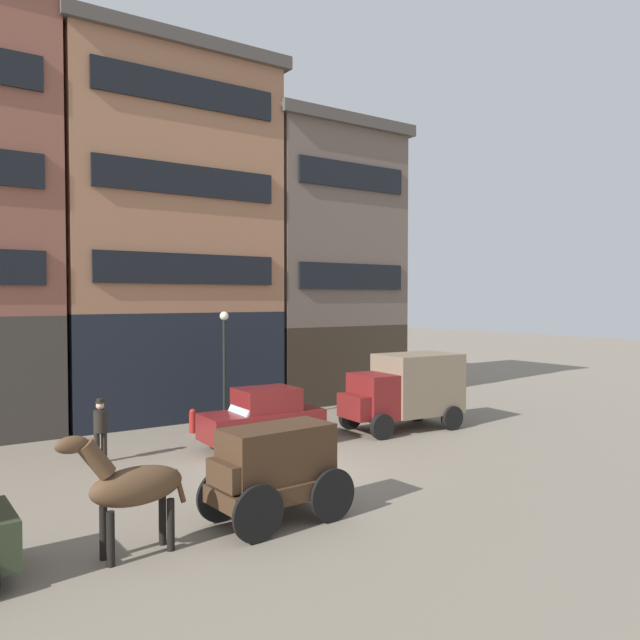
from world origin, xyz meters
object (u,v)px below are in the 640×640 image
at_px(cargo_wagon, 275,467).
at_px(sedan_light, 263,418).
at_px(delivery_truck_near, 405,389).
at_px(pedestrian_officer, 100,428).
at_px(draft_horse, 132,486).
at_px(fire_hydrant_curbside, 193,420).
at_px(streetlamp_curbside, 224,352).

relative_size(cargo_wagon, sedan_light, 0.79).
height_order(cargo_wagon, sedan_light, cargo_wagon).
distance_m(delivery_truck_near, sedan_light, 5.48).
relative_size(cargo_wagon, pedestrian_officer, 1.66).
relative_size(draft_horse, delivery_truck_near, 0.53).
xyz_separation_m(cargo_wagon, draft_horse, (-2.95, -0.00, 0.12)).
distance_m(cargo_wagon, fire_hydrant_curbside, 9.24).
distance_m(draft_horse, streetlamp_curbside, 11.47).
bearing_deg(draft_horse, fire_hydrant_curbside, 60.65).
bearing_deg(fire_hydrant_curbside, streetlamp_curbside, 16.29).
bearing_deg(streetlamp_curbside, cargo_wagon, -110.48).
bearing_deg(cargo_wagon, draft_horse, -179.95).
height_order(streetlamp_curbside, fire_hydrant_curbside, streetlamp_curbside).
height_order(sedan_light, fire_hydrant_curbside, sedan_light).
distance_m(delivery_truck_near, pedestrian_officer, 10.17).
distance_m(delivery_truck_near, streetlamp_curbside, 6.54).
xyz_separation_m(cargo_wagon, streetlamp_curbside, (3.50, 9.38, 1.52)).
height_order(sedan_light, streetlamp_curbside, streetlamp_curbside).
xyz_separation_m(pedestrian_officer, streetlamp_curbside, (5.09, 2.55, 1.69)).
distance_m(sedan_light, streetlamp_curbside, 4.05).
xyz_separation_m(cargo_wagon, delivery_truck_near, (8.46, 5.30, 0.28)).
xyz_separation_m(draft_horse, delivery_truck_near, (11.41, 5.30, 0.15)).
bearing_deg(cargo_wagon, streetlamp_curbside, 69.52).
bearing_deg(draft_horse, delivery_truck_near, 24.93).
xyz_separation_m(delivery_truck_near, sedan_light, (-5.44, 0.46, -0.51)).
bearing_deg(sedan_light, delivery_truck_near, -4.84).
relative_size(cargo_wagon, streetlamp_curbside, 0.72).
bearing_deg(streetlamp_curbside, fire_hydrant_curbside, -163.71).
xyz_separation_m(draft_horse, pedestrian_officer, (1.36, 6.84, -0.29)).
distance_m(sedan_light, fire_hydrant_curbside, 3.37).
height_order(cargo_wagon, fire_hydrant_curbside, cargo_wagon).
xyz_separation_m(delivery_truck_near, streetlamp_curbside, (-4.96, 4.08, 1.25)).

